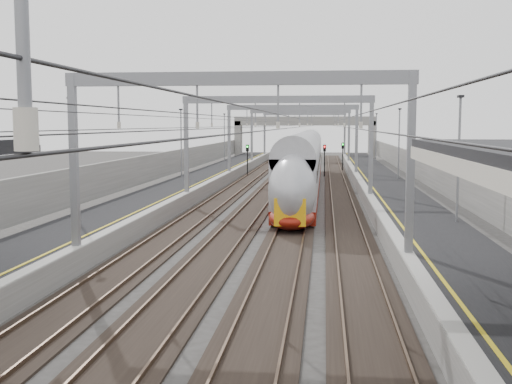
# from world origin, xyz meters

# --- Properties ---
(platform_left) EXTENTS (4.00, 120.00, 1.00)m
(platform_left) POSITION_xyz_m (-8.00, 45.00, 0.50)
(platform_left) COLOR black
(platform_left) RESTS_ON ground
(platform_right) EXTENTS (4.00, 120.00, 1.00)m
(platform_right) POSITION_xyz_m (8.00, 45.00, 0.50)
(platform_right) COLOR black
(platform_right) RESTS_ON ground
(tracks) EXTENTS (11.40, 140.00, 0.20)m
(tracks) POSITION_xyz_m (0.00, 45.00, 0.05)
(tracks) COLOR black
(tracks) RESTS_ON ground
(overhead_line) EXTENTS (13.00, 140.00, 6.60)m
(overhead_line) POSITION_xyz_m (0.00, 51.62, 6.14)
(overhead_line) COLOR gray
(overhead_line) RESTS_ON platform_left
(overbridge) EXTENTS (22.00, 2.20, 6.90)m
(overbridge) POSITION_xyz_m (0.00, 100.00, 5.31)
(overbridge) COLOR slate
(overbridge) RESTS_ON ground
(wall_left) EXTENTS (0.30, 120.00, 3.20)m
(wall_left) POSITION_xyz_m (-11.20, 45.00, 1.60)
(wall_left) COLOR slate
(wall_left) RESTS_ON ground
(wall_right) EXTENTS (0.30, 120.00, 3.20)m
(wall_right) POSITION_xyz_m (11.20, 45.00, 1.60)
(wall_right) COLOR slate
(wall_right) RESTS_ON ground
(train) EXTENTS (2.56, 46.68, 4.06)m
(train) POSITION_xyz_m (1.50, 52.26, 2.00)
(train) COLOR maroon
(train) RESTS_ON ground
(signal_green) EXTENTS (0.32, 0.32, 3.48)m
(signal_green) POSITION_xyz_m (-5.20, 68.14, 2.42)
(signal_green) COLOR black
(signal_green) RESTS_ON ground
(signal_red_near) EXTENTS (0.32, 0.32, 3.48)m
(signal_red_near) POSITION_xyz_m (3.20, 68.90, 2.42)
(signal_red_near) COLOR black
(signal_red_near) RESTS_ON ground
(signal_red_far) EXTENTS (0.32, 0.32, 3.48)m
(signal_red_far) POSITION_xyz_m (5.40, 77.35, 2.42)
(signal_red_far) COLOR black
(signal_red_far) RESTS_ON ground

